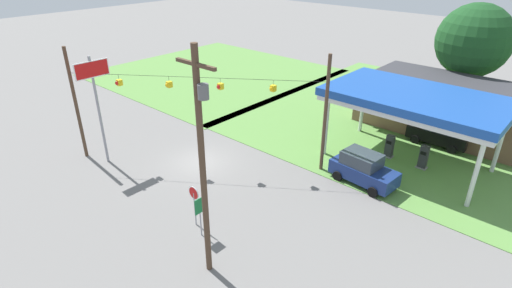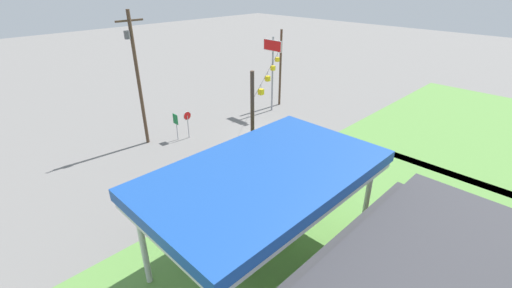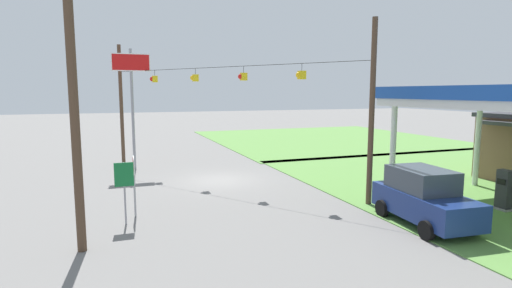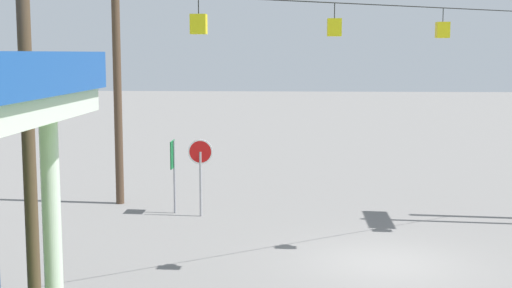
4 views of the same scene
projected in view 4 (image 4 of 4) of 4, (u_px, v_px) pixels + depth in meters
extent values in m
plane|color=slate|center=(386.00, 263.00, 17.81)|extent=(160.00, 160.00, 0.00)
cylinder|color=silver|center=(53.00, 255.00, 10.82)|extent=(0.28, 0.28, 4.35)
cylinder|color=#99999E|center=(201.00, 184.00, 22.84)|extent=(0.08, 0.08, 2.10)
cylinder|color=white|center=(200.00, 152.00, 22.71)|extent=(0.80, 0.03, 0.80)
cylinder|color=red|center=(200.00, 152.00, 22.71)|extent=(0.70, 0.03, 0.70)
cylinder|color=gray|center=(174.00, 177.00, 23.27)|extent=(0.07, 0.07, 2.40)
cube|color=#146B33|center=(173.00, 154.00, 23.18)|extent=(0.04, 0.70, 0.90)
cylinder|color=#4C3828|center=(116.00, 46.00, 24.24)|extent=(0.28, 0.28, 10.90)
cylinder|color=#4C3828|center=(28.00, 118.00, 12.75)|extent=(0.24, 0.24, 8.15)
cylinder|color=black|center=(392.00, 5.00, 17.01)|extent=(14.16, 10.02, 0.02)
cylinder|color=black|center=(443.00, 15.00, 17.94)|extent=(0.02, 0.02, 0.35)
cube|color=yellow|center=(443.00, 30.00, 17.99)|extent=(0.32, 0.32, 0.40)
sphere|color=yellow|center=(441.00, 30.00, 18.15)|extent=(0.28, 0.28, 0.28)
cylinder|color=black|center=(335.00, 11.00, 16.12)|extent=(0.02, 0.02, 0.35)
cube|color=yellow|center=(334.00, 27.00, 16.17)|extent=(0.32, 0.32, 0.40)
sphere|color=red|center=(334.00, 28.00, 16.33)|extent=(0.28, 0.28, 0.28)
cylinder|color=black|center=(198.00, 5.00, 14.30)|extent=(0.02, 0.02, 0.35)
cube|color=yellow|center=(199.00, 24.00, 14.35)|extent=(0.32, 0.32, 0.40)
sphere|color=yellow|center=(200.00, 25.00, 14.51)|extent=(0.28, 0.28, 0.28)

